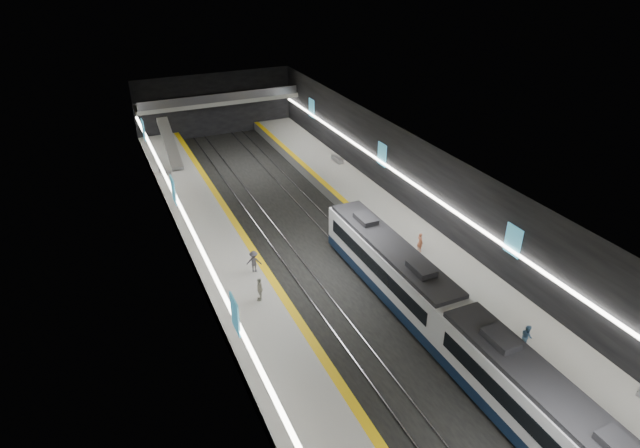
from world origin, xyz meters
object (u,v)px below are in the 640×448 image
escalator (170,143)px  bench_right_far (337,159)px  passenger_left_a (260,289)px  passenger_left_b (254,262)px  bench_left_far (165,171)px  passenger_right_b (527,336)px  passenger_right_a (420,242)px  train (453,326)px

escalator → bench_right_far: (16.55, -8.02, -1.66)m
escalator → passenger_left_a: size_ratio=4.51×
passenger_left_b → bench_left_far: bearing=-60.5°
bench_right_far → passenger_right_b: 31.94m
passenger_left_a → bench_right_far: bearing=165.8°
passenger_right_a → passenger_left_a: size_ratio=0.89×
passenger_right_a → passenger_right_b: size_ratio=1.01×
passenger_left_a → passenger_left_b: size_ratio=1.03×
bench_left_far → passenger_left_a: size_ratio=0.94×
escalator → bench_right_far: bearing=-25.9°
passenger_right_b → passenger_left_a: size_ratio=0.89×
bench_right_far → passenger_left_b: passenger_left_b is taller
passenger_left_a → bench_left_far: bearing=-152.0°
bench_left_far → passenger_left_a: bearing=-108.7°
bench_right_far → passenger_right_a: bearing=-96.6°
bench_right_far → passenger_left_b: bearing=-131.3°
passenger_right_a → escalator: bearing=21.2°
escalator → passenger_left_b: escalator is taller
bench_left_far → passenger_left_b: 21.83m
passenger_right_a → passenger_right_b: (-0.39, -12.06, -0.01)m
passenger_right_a → passenger_left_a: passenger_left_a is taller
bench_left_far → passenger_left_a: (2.05, -25.16, 0.68)m
train → passenger_right_b: size_ratio=19.13×
passenger_right_b → passenger_left_a: 17.24m
bench_left_far → escalator: bearing=45.2°
passenger_right_a → bench_left_far: bearing=26.9°
train → bench_right_far: (6.55, 29.64, -0.96)m
train → passenger_left_b: size_ratio=17.43×
bench_right_far → passenger_left_b: size_ratio=1.13×
passenger_right_a → passenger_left_a: 13.59m
bench_right_far → train: bearing=-102.3°
train → bench_right_far: bearing=77.5°
bench_right_far → passenger_right_b: size_ratio=1.24×
bench_right_far → passenger_right_b: (-2.73, -31.82, 0.55)m
passenger_left_b → escalator: bearing=-64.6°
escalator → bench_right_far: size_ratio=4.11×
train → passenger_left_a: bearing=136.3°
bench_left_far → passenger_right_a: (15.61, -24.22, 0.59)m
bench_right_far → escalator: bearing=154.3°
bench_right_far → bench_left_far: bearing=166.2°
escalator → passenger_right_a: (14.21, -27.78, -1.11)m
escalator → bench_left_far: size_ratio=4.82×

